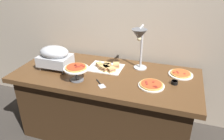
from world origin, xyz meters
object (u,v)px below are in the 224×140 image
at_px(pizza_plate_front, 181,74).
at_px(pizza_plate_center, 151,85).
at_px(sandwich_platter, 107,67).
at_px(chafing_dish, 55,56).
at_px(heat_lamp, 140,39).
at_px(serving_spatula, 100,84).
at_px(sauce_cup_near, 175,82).
at_px(pizza_plate_raised_stand, 76,69).

bearing_deg(pizza_plate_front, pizza_plate_center, -128.19).
distance_m(pizza_plate_front, sandwich_platter, 0.77).
bearing_deg(chafing_dish, heat_lamp, 9.92).
height_order(chafing_dish, pizza_plate_center, chafing_dish).
distance_m(chafing_dish, serving_spatula, 0.63).
bearing_deg(sauce_cup_near, serving_spatula, -161.39).
bearing_deg(sandwich_platter, heat_lamp, 1.22).
relative_size(chafing_dish, pizza_plate_raised_stand, 1.39).
bearing_deg(pizza_plate_raised_stand, pizza_plate_front, 23.86).
height_order(pizza_plate_front, sauce_cup_near, sauce_cup_near).
relative_size(chafing_dish, heat_lamp, 0.69).
bearing_deg(chafing_dish, pizza_plate_center, -3.78).
distance_m(pizza_plate_front, sauce_cup_near, 0.22).
height_order(heat_lamp, pizza_plate_front, heat_lamp).
bearing_deg(pizza_plate_raised_stand, sandwich_platter, 58.29).
distance_m(pizza_plate_raised_stand, sauce_cup_near, 0.94).
relative_size(sandwich_platter, sauce_cup_near, 5.72).
bearing_deg(chafing_dish, sauce_cup_near, 1.77).
relative_size(pizza_plate_front, serving_spatula, 1.64).
xyz_separation_m(chafing_dish, pizza_plate_center, (1.04, -0.07, -0.13)).
height_order(heat_lamp, pizza_plate_raised_stand, heat_lamp).
xyz_separation_m(pizza_plate_front, sandwich_platter, (-0.76, -0.10, 0.01)).
relative_size(pizza_plate_raised_stand, sandwich_platter, 0.67).
height_order(pizza_plate_front, sandwich_platter, sandwich_platter).
relative_size(heat_lamp, serving_spatula, 3.25).
bearing_deg(sandwich_platter, serving_spatula, -81.67).
relative_size(chafing_dish, pizza_plate_center, 1.37).
distance_m(chafing_dish, pizza_plate_front, 1.32).
xyz_separation_m(chafing_dish, heat_lamp, (0.87, 0.15, 0.23)).
distance_m(heat_lamp, pizza_plate_front, 0.56).
relative_size(pizza_plate_center, sandwich_platter, 0.68).
height_order(heat_lamp, pizza_plate_center, heat_lamp).
xyz_separation_m(heat_lamp, sauce_cup_near, (0.38, -0.11, -0.35)).
bearing_deg(pizza_plate_front, heat_lamp, -167.26).
relative_size(heat_lamp, sandwich_platter, 1.35).
bearing_deg(sauce_cup_near, sandwich_platter, 171.49).
xyz_separation_m(chafing_dish, sandwich_platter, (0.53, 0.14, -0.12)).
bearing_deg(serving_spatula, pizza_plate_front, 31.32).
relative_size(heat_lamp, pizza_plate_center, 1.99).
bearing_deg(chafing_dish, serving_spatula, -17.56).
distance_m(heat_lamp, sauce_cup_near, 0.53).
bearing_deg(pizza_plate_front, sandwich_platter, -172.26).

